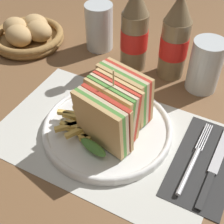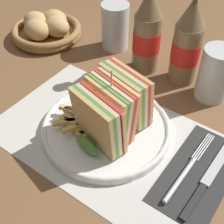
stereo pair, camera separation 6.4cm
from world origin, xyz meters
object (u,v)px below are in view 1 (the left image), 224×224
object	(u,v)px
knife	(215,166)
glass_far	(99,27)
fork	(192,163)
plate_main	(108,128)
glass_near	(204,69)
bread_basket	(28,35)
coke_bottle_near	(135,31)
club_sandwich	(113,109)
coke_bottle_far	(175,38)

from	to	relation	value
knife	glass_far	world-z (taller)	glass_far
fork	glass_far	size ratio (longest dim) A/B	1.51
plate_main	fork	distance (m)	0.18
knife	glass_near	size ratio (longest dim) A/B	1.66
knife	bread_basket	size ratio (longest dim) A/B	1.03
coke_bottle_near	bread_basket	world-z (taller)	coke_bottle_near
plate_main	glass_near	distance (m)	0.27
coke_bottle_near	bread_basket	size ratio (longest dim) A/B	1.18
plate_main	knife	bearing A→B (deg)	3.18
glass_far	bread_basket	world-z (taller)	glass_far
club_sandwich	bread_basket	xyz separation A→B (m)	(-0.38, 0.20, -0.05)
coke_bottle_near	glass_far	bearing A→B (deg)	162.48
club_sandwich	knife	size ratio (longest dim) A/B	0.84
fork	glass_far	world-z (taller)	glass_far
knife	glass_far	size ratio (longest dim) A/B	1.66
plate_main	coke_bottle_far	size ratio (longest dim) A/B	1.13
fork	coke_bottle_far	distance (m)	0.30
club_sandwich	fork	bearing A→B (deg)	-0.98
plate_main	glass_near	size ratio (longest dim) A/B	2.14
fork	coke_bottle_near	world-z (taller)	coke_bottle_near
bread_basket	coke_bottle_far	bearing A→B (deg)	6.90
fork	coke_bottle_near	bearing A→B (deg)	135.85
glass_far	coke_bottle_near	bearing A→B (deg)	-17.52
plate_main	glass_far	distance (m)	0.33
coke_bottle_near	knife	bearing A→B (deg)	-39.26
fork	glass_near	xyz separation A→B (m)	(-0.05, 0.24, 0.05)
club_sandwich	coke_bottle_far	xyz separation A→B (m)	(0.03, 0.25, 0.03)
knife	coke_bottle_near	world-z (taller)	coke_bottle_near
coke_bottle_near	coke_bottle_far	bearing A→B (deg)	7.80
fork	bread_basket	size ratio (longest dim) A/B	0.94
fork	coke_bottle_far	bearing A→B (deg)	119.88
club_sandwich	fork	world-z (taller)	club_sandwich
coke_bottle_near	glass_near	bearing A→B (deg)	-0.90
glass_near	bread_basket	xyz separation A→B (m)	(-0.49, -0.03, -0.03)
glass_near	knife	bearing A→B (deg)	-67.36
plate_main	coke_bottle_near	xyz separation A→B (m)	(-0.05, 0.24, 0.09)
plate_main	glass_far	xyz separation A→B (m)	(-0.17, 0.27, 0.05)
coke_bottle_near	bread_basket	distance (m)	0.32
plate_main	fork	size ratio (longest dim) A/B	1.42
coke_bottle_near	plate_main	bearing A→B (deg)	-77.61
coke_bottle_far	glass_near	bearing A→B (deg)	-10.93
club_sandwich	coke_bottle_far	world-z (taller)	coke_bottle_far
bread_basket	glass_near	bearing A→B (deg)	3.86
knife	coke_bottle_far	world-z (taller)	coke_bottle_far
plate_main	club_sandwich	bearing A→B (deg)	-2.29
fork	glass_near	bearing A→B (deg)	104.03
coke_bottle_near	glass_far	distance (m)	0.13
knife	plate_main	bearing A→B (deg)	-175.33
knife	coke_bottle_far	distance (m)	0.31
club_sandwich	bread_basket	distance (m)	0.43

